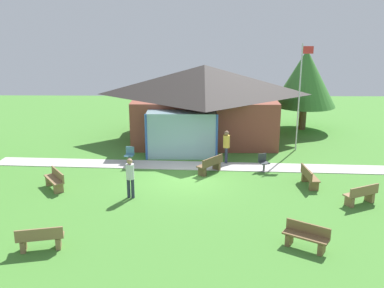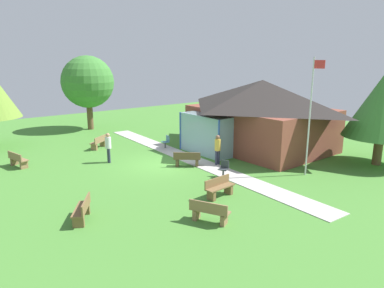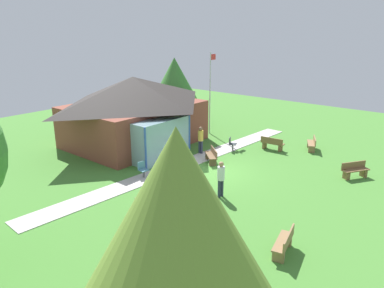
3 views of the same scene
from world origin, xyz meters
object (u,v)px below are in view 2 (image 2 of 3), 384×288
bench_mid_left (99,142)px  visitor_strolling_lawn (108,145)px  patio_chair_west (166,142)px  flagpole (311,112)px  bench_mid_right (219,188)px  tree_behind_pavilion_right (384,104)px  bench_rear_near_path (187,159)px  pavilion (259,113)px  visitor_on_path (218,147)px  bench_lawn_far_right (209,212)px  bench_front_right (83,210)px  tree_west_hedge (88,82)px  bench_front_left (18,160)px  patio_chair_lawn_spare (224,169)px

bench_mid_left → visitor_strolling_lawn: size_ratio=0.85×
patio_chair_west → flagpole: bearing=-156.9°
bench_mid_right → tree_behind_pavilion_right: (2.00, 10.32, 3.04)m
bench_rear_near_path → tree_behind_pavilion_right: tree_behind_pavilion_right is taller
pavilion → visitor_on_path: (1.15, -4.72, -1.34)m
bench_mid_left → visitor_on_path: 8.61m
flagpole → bench_lawn_far_right: bearing=-82.3°
bench_front_right → tree_west_hedge: (-16.59, 7.29, 3.58)m
patio_chair_west → bench_front_right: bearing=137.5°
pavilion → bench_mid_left: 10.84m
pavilion → bench_lawn_far_right: (6.32, -9.84, -1.96)m
bench_rear_near_path → bench_front_right: 7.78m
bench_mid_left → visitor_strolling_lawn: 3.67m
bench_lawn_far_right → visitor_on_path: size_ratio=0.89×
bench_front_left → tree_west_hedge: tree_west_hedge is taller
pavilion → visitor_strolling_lawn: pavilion is taller
pavilion → flagpole: bearing=-23.5°
bench_front_left → bench_front_right: 8.72m
bench_rear_near_path → patio_chair_west: patio_chair_west is taller
bench_lawn_far_right → pavilion: bearing=96.7°
bench_lawn_far_right → patio_chair_west: (-10.18, 5.03, 0.01)m
patio_chair_lawn_spare → tree_behind_pavilion_right: tree_behind_pavilion_right is taller
bench_mid_left → tree_behind_pavilion_right: bearing=-86.5°
bench_mid_left → bench_front_right: size_ratio=0.98×
bench_mid_left → patio_chair_lawn_spare: patio_chair_lawn_spare is taller
patio_chair_lawn_spare → flagpole: bearing=-146.9°
visitor_strolling_lawn → tree_west_hedge: tree_west_hedge is taller
visitor_strolling_lawn → tree_behind_pavilion_right: 15.53m
bench_lawn_far_right → visitor_strolling_lawn: visitor_strolling_lawn is taller
bench_front_right → tree_behind_pavilion_right: bearing=-69.6°
bench_rear_near_path → tree_west_hedge: tree_west_hedge is taller
visitor_strolling_lawn → tree_behind_pavilion_right: tree_behind_pavilion_right is taller
pavilion → patio_chair_west: pavilion is taller
patio_chair_lawn_spare → visitor_strolling_lawn: visitor_strolling_lawn is taller
bench_mid_left → pavilion: bearing=-74.1°
bench_mid_right → visitor_on_path: visitor_on_path is taller
flagpole → bench_mid_left: size_ratio=4.04×
bench_lawn_far_right → patio_chair_west: size_ratio=1.79×
visitor_strolling_lawn → tree_west_hedge: 11.08m
tree_behind_pavilion_right → tree_west_hedge: bearing=-156.8°
bench_front_right → patio_chair_west: bearing=-17.8°
bench_mid_left → tree_west_hedge: 7.91m
tree_behind_pavilion_right → bench_front_left: bearing=-127.0°
bench_lawn_far_right → tree_behind_pavilion_right: bearing=62.3°
tree_behind_pavilion_right → flagpole: bearing=-106.2°
bench_lawn_far_right → bench_mid_left: bearing=147.4°
flagpole → visitor_on_path: bearing=-149.9°
flagpole → patio_chair_lawn_spare: (-2.39, -3.58, -2.86)m
flagpole → bench_front_left: (-10.76, -11.35, -2.87)m
patio_chair_lawn_spare → visitor_on_path: visitor_on_path is taller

